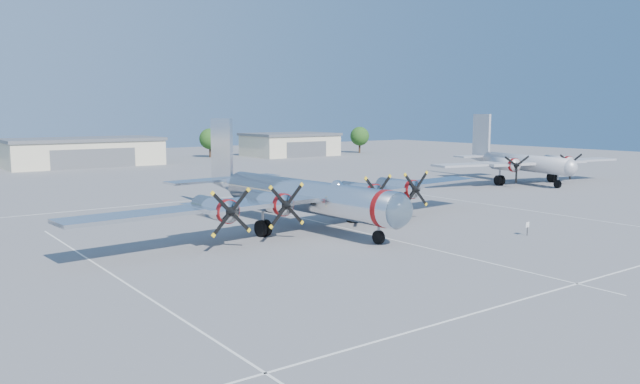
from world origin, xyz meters
TOP-DOWN VIEW (x-y plane):
  - ground at (0.00, 0.00)m, footprint 260.00×260.00m
  - parking_lines at (0.00, -1.75)m, footprint 60.00×50.08m
  - hangar_center at (0.00, 81.96)m, footprint 28.60×14.60m
  - hangar_east at (48.00, 81.96)m, footprint 20.60×14.60m
  - tree_east at (30.00, 88.00)m, footprint 4.80×4.80m
  - tree_far_east at (68.00, 80.00)m, footprint 4.80×4.80m
  - main_bomber_b29 at (-2.80, 4.01)m, footprint 45.91×33.14m
  - twin_engine_east at (43.40, 13.70)m, footprint 35.58×28.69m
  - info_placard at (10.33, -11.10)m, footprint 0.60×0.16m

SIDE VIEW (x-z plane):
  - ground at x=0.00m, z-range 0.00..0.00m
  - main_bomber_b29 at x=-2.80m, z-range -4.84..4.84m
  - twin_engine_east at x=43.40m, z-range -5.01..5.01m
  - parking_lines at x=0.00m, z-range 0.00..0.01m
  - info_placard at x=10.33m, z-range 0.23..1.38m
  - hangar_center at x=0.00m, z-range 0.01..5.41m
  - hangar_east at x=48.00m, z-range 0.01..5.41m
  - tree_east at x=30.00m, z-range 0.90..7.54m
  - tree_far_east at x=68.00m, z-range 0.90..7.54m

